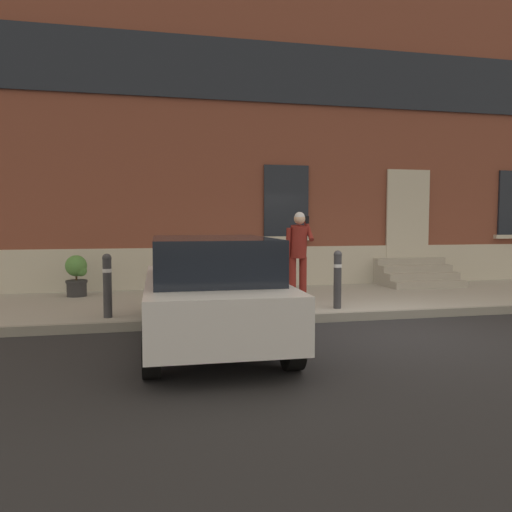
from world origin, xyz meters
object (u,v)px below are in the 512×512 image
person_on_phone (298,250)px  planter_terracotta (192,272)px  hatchback_car_white (210,288)px  bollard_near_person (338,277)px  bollard_far_left (107,283)px  planter_charcoal (77,275)px

person_on_phone → planter_terracotta: (-1.97, 1.50, -0.55)m
hatchback_car_white → bollard_near_person: 2.91m
hatchback_car_white → bollard_near_person: (2.48, 1.52, -0.08)m
hatchback_car_white → bollard_far_left: size_ratio=3.92×
person_on_phone → planter_charcoal: (-4.36, 1.45, -0.55)m
planter_charcoal → bollard_near_person: bearing=-27.8°
hatchback_car_white → planter_charcoal: bearing=119.6°
bollard_near_person → bollard_far_left: (-3.97, 0.00, 0.00)m
planter_charcoal → planter_terracotta: bearing=1.2°
planter_charcoal → bollard_far_left: bearing=-72.3°
bollard_far_left → person_on_phone: size_ratio=0.60×
planter_terracotta → hatchback_car_white: bearing=-91.4°
person_on_phone → planter_charcoal: 4.63m
person_on_phone → planter_terracotta: bearing=146.7°
person_on_phone → hatchback_car_white: bearing=-124.7°
person_on_phone → bollard_far_left: bearing=-159.4°
planter_charcoal → planter_terracotta: size_ratio=1.00×
planter_charcoal → planter_terracotta: (2.39, 0.05, 0.00)m
bollard_far_left → hatchback_car_white: bearing=-45.6°
hatchback_car_white → person_on_phone: bearing=51.3°
bollard_near_person → planter_charcoal: bollard_near_person is taller
hatchback_car_white → bollard_near_person: size_ratio=3.92×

